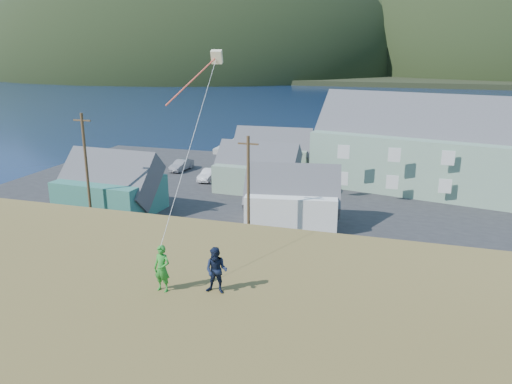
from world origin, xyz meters
TOP-DOWN VIEW (x-y plane):
  - ground at (0.00, 0.00)m, footprint 900.00×900.00m
  - grass_strip at (0.00, -2.00)m, footprint 110.00×8.00m
  - waterfront_lot at (0.00, 17.00)m, footprint 72.00×36.00m
  - wharf at (-6.00, 40.00)m, footprint 26.00×14.00m
  - far_shore at (0.00, 330.00)m, footprint 900.00×320.00m
  - far_hills at (35.59, 279.38)m, footprint 760.00×265.00m
  - lodge at (15.86, 21.86)m, footprint 36.86×16.99m
  - shed_teal at (-18.41, 5.70)m, footprint 9.48×6.95m
  - shed_palegreen_near at (-7.33, 16.87)m, footprint 9.08×5.89m
  - shed_white at (-1.21, 7.20)m, footprint 8.96×6.65m
  - shed_palegreen_far at (-8.17, 26.50)m, footprint 10.03×5.94m
  - utility_poles at (-2.75, 1.50)m, footprint 33.51×0.24m
  - parked_cars at (-9.32, 20.75)m, footprint 25.86×12.91m
  - kite_flyer_green at (0.37, -19.67)m, footprint 0.64×0.46m
  - kite_flyer_navy at (2.17, -19.27)m, footprint 0.81×0.65m
  - kite_rig at (-0.13, -13.46)m, footprint 0.88×3.50m

SIDE VIEW (x-z plane):
  - ground at x=0.00m, z-range 0.00..0.00m
  - grass_strip at x=0.00m, z-range 0.00..0.10m
  - waterfront_lot at x=0.00m, z-range 0.00..0.12m
  - wharf at x=-6.00m, z-range 0.00..0.90m
  - parked_cars at x=-9.32m, z-range 0.07..1.61m
  - far_shore at x=0.00m, z-range 0.00..2.00m
  - far_hills at x=35.59m, z-range -69.50..73.50m
  - shed_palegreen_near at x=-7.33m, z-range -0.78..5.66m
  - shed_white at x=-1.21m, z-range -0.76..5.80m
  - shed_palegreen_far at x=-8.17m, z-range -0.77..5.84m
  - shed_teal at x=-18.41m, z-range -0.92..6.30m
  - utility_poles at x=-2.75m, z-range -0.30..9.57m
  - lodge at x=15.86m, z-range -1.45..11.07m
  - kite_flyer_navy at x=2.17m, z-range 7.20..8.81m
  - kite_flyer_green at x=0.37m, z-range 7.20..8.83m
  - kite_rig at x=-0.13m, z-range 10.13..18.94m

